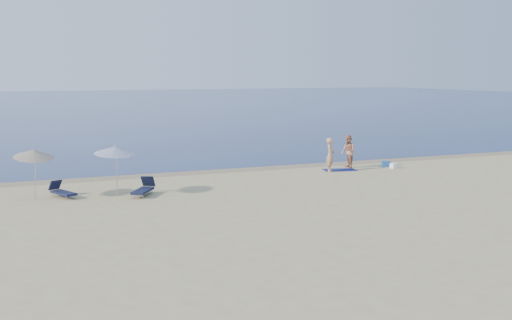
{
  "coord_description": "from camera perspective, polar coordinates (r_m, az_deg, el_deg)",
  "views": [
    {
      "loc": [
        -13.39,
        -13.23,
        5.36
      ],
      "look_at": [
        -1.01,
        16.0,
        1.0
      ],
      "focal_mm": 45.0,
      "sensor_mm": 36.0,
      "label": 1
    }
  ],
  "objects": [
    {
      "name": "ground",
      "position": [
        19.57,
        21.75,
        -8.65
      ],
      "size": [
        160.0,
        160.0,
        0.0
      ],
      "primitive_type": "plane",
      "color": "tan",
      "rests_on": "ground"
    },
    {
      "name": "sea",
      "position": [
        114.15,
        -16.25,
        4.82
      ],
      "size": [
        240.0,
        160.0,
        0.01
      ],
      "primitive_type": "cube",
      "color": "#0C1A48",
      "rests_on": "ground"
    },
    {
      "name": "wet_sand_strip",
      "position": [
        35.68,
        -0.64,
        -0.82
      ],
      "size": [
        240.0,
        1.6,
        0.0
      ],
      "primitive_type": "cube",
      "color": "#847254",
      "rests_on": "ground"
    },
    {
      "name": "person_left",
      "position": [
        34.93,
        6.63,
        0.46
      ],
      "size": [
        0.76,
        0.8,
        1.84
      ],
      "primitive_type": "imported",
      "rotation": [
        0.0,
        0.0,
        0.91
      ],
      "color": "tan",
      "rests_on": "ground"
    },
    {
      "name": "person_right",
      "position": [
        36.36,
        8.18,
        0.74
      ],
      "size": [
        0.86,
        1.02,
        1.86
      ],
      "primitive_type": "imported",
      "rotation": [
        0.0,
        0.0,
        -1.75
      ],
      "color": "#AE735B",
      "rests_on": "ground"
    },
    {
      "name": "beach_towel",
      "position": [
        35.6,
        7.44,
        -0.88
      ],
      "size": [
        1.92,
        1.34,
        0.03
      ],
      "primitive_type": "cube",
      "rotation": [
        0.0,
        0.0,
        -0.23
      ],
      "color": "#101754",
      "rests_on": "ground"
    },
    {
      "name": "white_bag",
      "position": [
        36.81,
        12.12,
        -0.5
      ],
      "size": [
        0.39,
        0.36,
        0.29
      ],
      "primitive_type": "cube",
      "rotation": [
        0.0,
        0.0,
        0.24
      ],
      "color": "white",
      "rests_on": "ground"
    },
    {
      "name": "blue_cooler",
      "position": [
        37.3,
        11.47,
        -0.34
      ],
      "size": [
        0.56,
        0.48,
        0.33
      ],
      "primitive_type": "cube",
      "rotation": [
        0.0,
        0.0,
        -0.35
      ],
      "color": "#1D519F",
      "rests_on": "ground"
    },
    {
      "name": "umbrella_near",
      "position": [
        28.42,
        -12.41,
        0.87
      ],
      "size": [
        2.02,
        2.04,
        2.32
      ],
      "rotation": [
        0.0,
        0.0,
        0.14
      ],
      "color": "silver",
      "rests_on": "ground"
    },
    {
      "name": "umbrella_far",
      "position": [
        28.65,
        -19.16,
        0.54
      ],
      "size": [
        2.05,
        2.08,
        2.29
      ],
      "rotation": [
        0.0,
        0.0,
        0.25
      ],
      "color": "silver",
      "rests_on": "ground"
    },
    {
      "name": "lounger_left",
      "position": [
        28.91,
        -16.85,
        -2.69
      ],
      "size": [
        1.1,
        1.65,
        0.69
      ],
      "rotation": [
        0.0,
        0.0,
        0.41
      ],
      "color": "#131836",
      "rests_on": "ground"
    },
    {
      "name": "lounger_right",
      "position": [
        28.54,
        -9.96,
        -2.55
      ],
      "size": [
        1.4,
        1.78,
        0.77
      ],
      "rotation": [
        0.0,
        0.0,
        -0.56
      ],
      "color": "black",
      "rests_on": "ground"
    }
  ]
}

